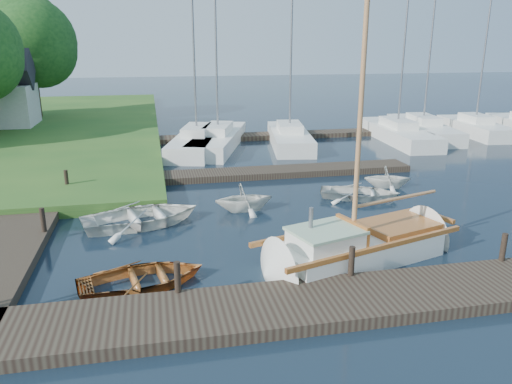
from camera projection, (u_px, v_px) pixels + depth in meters
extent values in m
plane|color=black|center=(256.00, 225.00, 17.59)|extent=(160.00, 160.00, 0.00)
cube|color=#2E221A|center=(307.00, 305.00, 11.92)|extent=(18.00, 2.20, 0.30)
cube|color=#2E221A|center=(26.00, 218.00, 17.85)|extent=(2.20, 18.00, 0.30)
cube|color=#2E221A|center=(269.00, 172.00, 24.03)|extent=(14.00, 1.60, 0.30)
cube|color=#2E221A|center=(350.00, 133.00, 34.50)|extent=(30.00, 1.60, 0.30)
cylinder|color=black|center=(177.00, 277.00, 12.11)|extent=(0.16, 0.16, 0.80)
cylinder|color=black|center=(352.00, 261.00, 12.99)|extent=(0.16, 0.16, 0.80)
cylinder|color=black|center=(503.00, 247.00, 13.88)|extent=(0.16, 0.16, 0.80)
cylinder|color=black|center=(43.00, 220.00, 16.01)|extent=(0.16, 0.16, 0.80)
cylinder|color=black|center=(67.00, 180.00, 20.69)|extent=(0.16, 0.16, 0.80)
cube|color=white|center=(357.00, 252.00, 14.69)|extent=(5.37, 3.39, 0.90)
cone|color=white|center=(431.00, 234.00, 16.10)|extent=(1.82, 2.26, 1.96)
cone|color=white|center=(271.00, 274.00, 13.32)|extent=(1.53, 2.17, 1.96)
cube|color=#9A501E|center=(338.00, 226.00, 15.33)|extent=(5.96, 1.94, 0.14)
cube|color=#9A501E|center=(381.00, 247.00, 13.75)|extent=(5.96, 1.94, 0.14)
cube|color=#9A501E|center=(440.00, 217.00, 16.12)|extent=(0.44, 1.09, 0.14)
cube|color=white|center=(325.00, 239.00, 13.93)|extent=(2.13, 1.87, 0.44)
cube|color=#A7C8A3|center=(326.00, 230.00, 13.86)|extent=(2.26, 1.99, 0.08)
cube|color=#9A501E|center=(352.00, 230.00, 14.35)|extent=(0.53, 1.37, 0.60)
cylinder|color=slate|center=(311.00, 218.00, 13.88)|extent=(0.12, 0.12, 0.60)
cube|color=#9A501E|center=(399.00, 226.00, 15.27)|extent=(2.54, 2.08, 0.20)
cylinder|color=#A97941|center=(362.00, 93.00, 13.25)|extent=(0.14, 0.14, 8.40)
cylinder|color=#A97941|center=(397.00, 199.00, 14.92)|extent=(3.09, 1.04, 0.10)
imported|color=#9A501E|center=(142.00, 274.00, 13.07)|extent=(3.71, 2.97, 0.68)
imported|color=white|center=(142.00, 213.00, 17.44)|extent=(4.65, 3.82, 0.84)
imported|color=white|center=(244.00, 196.00, 18.89)|extent=(2.34, 2.05, 1.17)
imported|color=white|center=(360.00, 191.00, 20.45)|extent=(3.82, 3.34, 0.66)
imported|color=white|center=(388.00, 176.00, 21.93)|extent=(2.40, 2.20, 1.07)
cube|color=white|center=(197.00, 142.00, 29.87)|extent=(4.34, 8.97, 0.90)
cube|color=white|center=(197.00, 130.00, 29.66)|extent=(2.13, 3.30, 0.50)
cylinder|color=slate|center=(194.00, 56.00, 28.44)|extent=(0.12, 0.12, 8.96)
cube|color=white|center=(218.00, 140.00, 30.32)|extent=(4.87, 9.13, 0.90)
cube|color=white|center=(218.00, 129.00, 30.12)|extent=(2.30, 3.39, 0.50)
cylinder|color=slate|center=(216.00, 52.00, 28.83)|extent=(0.12, 0.12, 9.42)
cube|color=white|center=(289.00, 138.00, 30.91)|extent=(3.46, 8.16, 0.90)
cube|color=white|center=(290.00, 127.00, 30.71)|extent=(1.83, 2.96, 0.50)
cylinder|color=slate|center=(292.00, 31.00, 29.09)|extent=(0.12, 0.12, 11.74)
cube|color=white|center=(397.00, 134.00, 32.45)|extent=(2.84, 9.20, 0.90)
cube|color=white|center=(398.00, 123.00, 32.24)|extent=(1.62, 3.26, 0.50)
cylinder|color=slate|center=(403.00, 57.00, 31.06)|extent=(0.12, 0.12, 8.72)
cube|color=white|center=(423.00, 129.00, 34.09)|extent=(3.50, 9.20, 0.90)
cube|color=white|center=(424.00, 119.00, 33.89)|extent=(1.85, 3.31, 0.50)
cylinder|color=slate|center=(431.00, 43.00, 32.46)|extent=(0.12, 0.12, 10.40)
cube|color=white|center=(475.00, 128.00, 34.47)|extent=(2.85, 7.29, 0.90)
cube|color=white|center=(476.00, 118.00, 34.27)|extent=(1.62, 2.61, 0.50)
cylinder|color=slate|center=(485.00, 47.00, 32.92)|extent=(0.12, 0.12, 9.86)
cylinder|color=#332114|center=(38.00, 93.00, 38.92)|extent=(0.36, 0.36, 3.67)
sphere|color=#164318|center=(31.00, 43.00, 37.83)|extent=(6.73, 6.73, 6.73)
sphere|color=#164318|center=(38.00, 50.00, 37.79)|extent=(5.71, 5.71, 5.71)
sphere|color=#164318|center=(26.00, 33.00, 37.92)|extent=(6.12, 6.12, 6.12)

